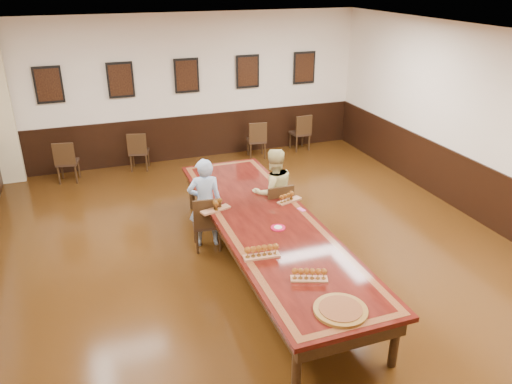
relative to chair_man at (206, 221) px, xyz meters
name	(u,v)px	position (x,y,z in m)	size (l,w,h in m)	color
floor	(267,268)	(0.68, -0.87, -0.46)	(8.00, 10.00, 0.02)	black
ceiling	(270,41)	(0.68, -0.87, 2.76)	(8.00, 10.00, 0.02)	white
wall_back	(187,89)	(0.68, 4.14, 1.15)	(8.00, 0.02, 3.20)	beige
wall_right	(504,135)	(4.69, -0.87, 1.15)	(0.02, 10.00, 3.20)	beige
chair_man	(206,221)	(0.00, 0.00, 0.00)	(0.42, 0.46, 0.90)	black
chair_woman	(275,209)	(1.16, 0.02, 0.01)	(0.44, 0.48, 0.93)	black
spare_chair_a	(67,161)	(-1.99, 3.58, -0.01)	(0.41, 0.45, 0.88)	black
spare_chair_b	(139,150)	(-0.52, 3.77, -0.02)	(0.40, 0.44, 0.86)	black
spare_chair_c	(256,139)	(2.13, 3.63, -0.02)	(0.41, 0.44, 0.87)	black
spare_chair_d	(300,132)	(3.30, 3.78, -0.01)	(0.41, 0.45, 0.88)	black
person_man	(205,203)	(0.01, 0.10, 0.27)	(0.53, 0.35, 1.44)	#4F7EC5
person_woman	(273,192)	(1.15, 0.12, 0.28)	(0.72, 0.56, 1.46)	#DBD089
pink_phone	(301,210)	(1.28, -0.68, 0.30)	(0.07, 0.13, 0.01)	#D74795
curtain	(0,113)	(-3.07, 3.95, 1.00)	(0.45, 0.18, 2.90)	beige
wainscoting	(268,237)	(0.68, -0.87, 0.05)	(8.00, 10.00, 1.00)	black
conference_table	(268,230)	(0.68, -0.87, 0.16)	(1.40, 5.00, 0.76)	black
posters	(187,76)	(0.68, 4.07, 1.45)	(6.14, 0.04, 0.74)	black
flight_a	(216,206)	(0.09, -0.27, 0.38)	(0.47, 0.26, 0.17)	#955F3E
flight_b	(288,197)	(1.21, -0.35, 0.37)	(0.43, 0.24, 0.15)	#955F3E
flight_c	(262,252)	(0.26, -1.73, 0.38)	(0.47, 0.18, 0.17)	#955F3E
flight_d	(309,275)	(0.60, -2.38, 0.37)	(0.44, 0.27, 0.16)	#955F3E
red_plate_grp	(278,228)	(0.74, -1.10, 0.31)	(0.20, 0.20, 0.03)	#B30B33
carved_platter	(340,310)	(0.66, -3.01, 0.32)	(0.62, 0.62, 0.05)	brown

